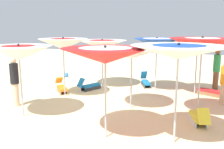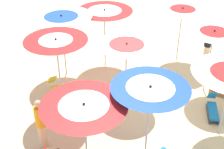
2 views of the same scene
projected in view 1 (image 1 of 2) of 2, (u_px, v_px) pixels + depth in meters
name	position (u px, v px, depth m)	size (l,w,h in m)	color
ground	(125.00, 107.00, 9.06)	(35.60, 35.60, 0.04)	beige
beach_umbrella_0	(178.00, 52.00, 5.86)	(2.25, 2.25, 2.48)	#B2B2B7
beach_umbrella_1	(202.00, 45.00, 7.54)	(1.96, 1.96, 2.55)	#B2B2B7
beach_umbrella_2	(197.00, 48.00, 10.31)	(2.12, 2.12, 2.17)	#B2B2B7
beach_umbrella_3	(105.00, 55.00, 6.18)	(2.17, 2.17, 2.39)	#B2B2B7
beach_umbrella_4	(132.00, 53.00, 8.52)	(1.91, 1.91, 2.16)	#B2B2B7
beach_umbrella_5	(157.00, 43.00, 10.87)	(2.01, 2.01, 2.36)	#B2B2B7
beach_umbrella_6	(19.00, 53.00, 7.73)	(2.03, 2.03, 2.31)	#B2B2B7
beach_umbrella_7	(63.00, 44.00, 9.87)	(1.91, 1.91, 2.41)	#B2B2B7
beach_umbrella_8	(102.00, 44.00, 11.62)	(2.25, 2.25, 2.24)	#B2B2B7
lounger_0	(90.00, 86.00, 11.31)	(0.79, 1.17, 0.60)	#333338
lounger_1	(146.00, 82.00, 12.06)	(0.73, 1.21, 0.64)	#333338
lounger_2	(213.00, 91.00, 10.35)	(1.33, 0.82, 0.68)	olive
lounger_3	(62.00, 87.00, 11.00)	(1.13, 1.22, 0.58)	olive
lounger_4	(198.00, 117.00, 7.43)	(0.65, 1.28, 0.62)	silver
beachgoer_0	(216.00, 69.00, 11.09)	(0.30, 0.30, 1.83)	brown
beachgoer_1	(15.00, 81.00, 8.94)	(0.30, 0.30, 1.77)	beige
beachgoer_2	(224.00, 82.00, 9.13)	(0.30, 0.30, 1.63)	#D8A87F
beach_ball	(66.00, 75.00, 14.12)	(0.25, 0.25, 0.25)	#337FE5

